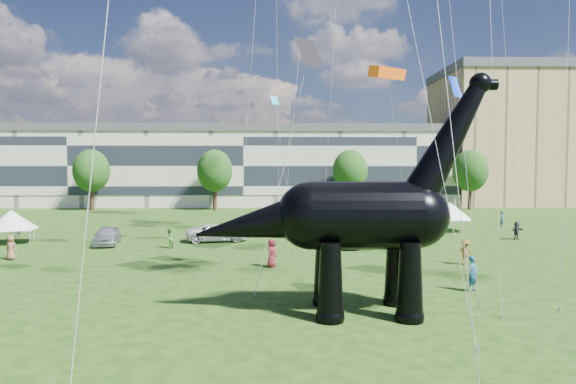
{
  "coord_description": "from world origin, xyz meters",
  "views": [
    {
      "loc": [
        -2.97,
        -18.0,
        6.36
      ],
      "look_at": [
        -2.32,
        8.0,
        5.0
      ],
      "focal_mm": 30.0,
      "sensor_mm": 36.0,
      "label": 1
    }
  ],
  "objects": [
    {
      "name": "ground",
      "position": [
        0.0,
        0.0,
        0.0
      ],
      "size": [
        220.0,
        220.0,
        0.0
      ],
      "primitive_type": "plane",
      "color": "#16330C",
      "rests_on": "ground"
    },
    {
      "name": "terrace_row",
      "position": [
        -8.0,
        62.0,
        6.0
      ],
      "size": [
        78.0,
        11.0,
        12.0
      ],
      "primitive_type": "cube",
      "color": "beige",
      "rests_on": "ground"
    },
    {
      "name": "apartment_block",
      "position": [
        40.0,
        65.0,
        11.0
      ],
      "size": [
        28.0,
        18.0,
        22.0
      ],
      "primitive_type": "cube",
      "color": "tan",
      "rests_on": "ground"
    },
    {
      "name": "tree_far_left",
      "position": [
        -30.0,
        53.0,
        6.29
      ],
      "size": [
        5.2,
        5.2,
        9.44
      ],
      "color": "#382314",
      "rests_on": "ground"
    },
    {
      "name": "tree_mid_left",
      "position": [
        -12.0,
        53.0,
        6.29
      ],
      "size": [
        5.2,
        5.2,
        9.44
      ],
      "color": "#382314",
      "rests_on": "ground"
    },
    {
      "name": "tree_mid_right",
      "position": [
        8.0,
        53.0,
        6.29
      ],
      "size": [
        5.2,
        5.2,
        9.44
      ],
      "color": "#382314",
      "rests_on": "ground"
    },
    {
      "name": "tree_far_right",
      "position": [
        26.0,
        53.0,
        6.29
      ],
      "size": [
        5.2,
        5.2,
        9.44
      ],
      "color": "#382314",
      "rests_on": "ground"
    },
    {
      "name": "dinosaur_sculpture",
      "position": [
        0.33,
        2.64,
        4.07
      ],
      "size": [
        13.15,
        3.66,
        10.79
      ],
      "rotation": [
        0.0,
        0.0,
        -0.02
      ],
      "color": "black",
      "rests_on": "ground"
    },
    {
      "name": "car_silver",
      "position": [
        -16.77,
        21.35,
        0.76
      ],
      "size": [
        2.55,
        4.73,
        1.53
      ],
      "primitive_type": "imported",
      "rotation": [
        0.0,
        0.0,
        0.17
      ],
      "color": "silver",
      "rests_on": "ground"
    },
    {
      "name": "car_grey",
      "position": [
        -3.66,
        25.98,
        0.71
      ],
      "size": [
        4.52,
        2.54,
        1.41
      ],
      "primitive_type": "imported",
      "rotation": [
        0.0,
        0.0,
        1.83
      ],
      "color": "gray",
      "rests_on": "ground"
    },
    {
      "name": "car_white",
      "position": [
        -7.97,
        22.98,
        0.74
      ],
      "size": [
        5.64,
        3.35,
        1.47
      ],
      "primitive_type": "imported",
      "rotation": [
        0.0,
        0.0,
        1.75
      ],
      "color": "silver",
      "rests_on": "ground"
    },
    {
      "name": "car_dark",
      "position": [
        2.72,
        20.1,
        0.68
      ],
      "size": [
        2.21,
        4.82,
        1.37
      ],
      "primitive_type": "imported",
      "rotation": [
        0.0,
        0.0,
        -0.06
      ],
      "color": "#595960",
      "rests_on": "ground"
    },
    {
      "name": "gazebo_near",
      "position": [
        9.56,
        29.98,
        2.0
      ],
      "size": [
        5.25,
        5.25,
        2.84
      ],
      "rotation": [
        0.0,
        0.0,
        -0.36
      ],
      "color": "white",
      "rests_on": "ground"
    },
    {
      "name": "gazebo_far",
      "position": [
        14.21,
        28.96,
        2.01
      ],
      "size": [
        4.56,
        4.56,
        2.86
      ],
      "rotation": [
        0.0,
        0.0,
        -0.12
      ],
      "color": "white",
      "rests_on": "ground"
    },
    {
      "name": "gazebo_left",
      "position": [
        -24.95,
        22.24,
        1.97
      ],
      "size": [
        5.19,
        5.19,
        2.8
      ],
      "rotation": [
        0.0,
        0.0,
        0.37
      ],
      "color": "silver",
      "rests_on": "ground"
    },
    {
      "name": "visitors",
      "position": [
        -0.02,
        14.55,
        0.84
      ],
      "size": [
        47.78,
        42.1,
        1.83
      ],
      "color": "#21527A",
      "rests_on": "ground"
    }
  ]
}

